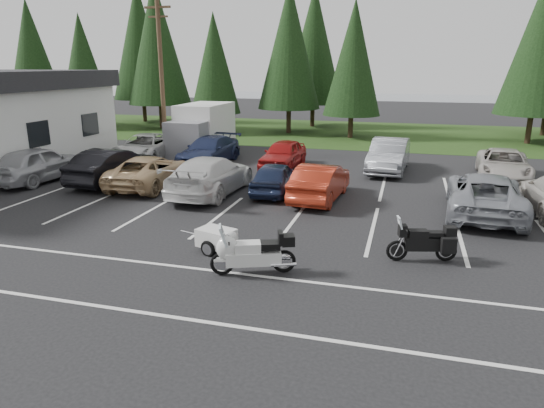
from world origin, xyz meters
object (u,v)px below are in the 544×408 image
Objects in this scene: car_near_0 at (38,164)px; car_far_1 at (209,150)px; car_near_1 at (112,166)px; adventure_motorcycle at (423,239)px; box_truck at (199,130)px; utility_pole at (161,73)px; car_near_5 at (320,182)px; car_near_2 at (150,171)px; car_far_2 at (283,154)px; car_near_6 at (485,194)px; car_far_4 at (504,165)px; car_near_3 at (211,175)px; car_far_0 at (145,147)px; touring_motorcycle at (253,249)px; car_near_4 at (275,177)px; car_far_3 at (389,155)px; cargo_trailer at (216,240)px.

car_near_0 is 0.97× the size of car_far_1.
adventure_motorcycle is (13.41, -5.78, -0.14)m from car_near_1.
box_truck is 2.63× the size of adventure_motorcycle.
car_near_5 is at bearing -35.71° from utility_pole.
car_far_2 is (4.67, 5.50, 0.03)m from car_near_2.
car_near_6 is 5.55m from adventure_motorcycle.
car_near_3 is at bearing -147.82° from car_far_4.
car_near_2 is 6.34m from car_far_0.
utility_pole is 3.69× the size of touring_motorcycle.
utility_pole is at bearing -22.05° from car_near_6.
car_far_4 is at bearing -159.48° from car_near_0.
car_near_2 is 16.35m from car_far_4.
car_near_4 is 8.37m from adventure_motorcycle.
car_near_1 is 7.61m from car_near_4.
touring_motorcycle is (-6.40, -7.13, -0.08)m from car_near_6.
car_near_4 is 0.71× the size of car_near_6.
car_near_1 is 0.98× the size of car_far_3.
car_near_2 is 5.64m from car_near_4.
car_near_0 is 11.08m from car_near_4.
touring_motorcycle is at bearing -75.82° from car_far_2.
car_near_0 is 6.24m from car_far_0.
car_near_0 is at bearing -153.10° from car_far_3.
car_far_3 is (5.33, 0.58, 0.09)m from car_far_2.
box_truck is at bearing -84.04° from car_near_2.
car_far_4 is 15.68m from touring_motorcycle.
car_far_1 is 4.15m from car_far_2.
car_far_1 is (-13.13, 6.00, -0.04)m from car_near_6.
box_truck is at bearing -51.69° from car_near_4.
car_near_3 reaches higher than car_far_0.
car_near_4 is (5.63, 0.39, -0.03)m from car_near_2.
utility_pole is 19.06m from car_far_4.
adventure_motorcycle is (5.68, 0.87, 0.30)m from cargo_trailer.
car_near_2 is 1.12× the size of car_near_5.
car_near_6 is 3.63× the size of cargo_trailer.
box_truck is 12.18m from car_near_5.
car_far_3 is at bearing 9.32° from car_far_2.
adventure_motorcycle reaches higher than cargo_trailer.
car_near_4 is (6.87, -7.81, -0.79)m from box_truck.
car_far_3 is (13.25, -1.62, -3.89)m from utility_pole.
car_near_2 is at bearing 0.93° from car_near_4.
car_near_1 is at bearing -7.03° from car_near_2.
car_far_1 is at bearing 130.63° from cargo_trailer.
car_near_2 is 7.63m from car_near_5.
car_near_2 is 1.18× the size of car_far_2.
car_near_4 is at bearing -10.10° from car_near_5.
car_near_1 reaches higher than car_near_2.
car_far_4 is (7.66, 5.90, -0.04)m from car_near_5.
car_near_3 is at bearing -62.14° from car_far_1.
car_near_3 is 1.10× the size of car_far_4.
car_near_2 is 0.90× the size of car_near_6.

